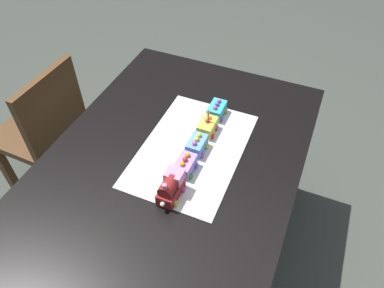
% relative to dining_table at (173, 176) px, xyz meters
% --- Properties ---
extents(ground_plane, '(8.00, 8.00, 0.00)m').
position_rel_dining_table_xyz_m(ground_plane, '(0.00, 0.00, -0.63)').
color(ground_plane, '#474C44').
extents(dining_table, '(1.40, 1.00, 0.74)m').
position_rel_dining_table_xyz_m(dining_table, '(0.00, 0.00, 0.00)').
color(dining_table, black).
rests_on(dining_table, ground).
extents(chair, '(0.41, 0.41, 0.86)m').
position_rel_dining_table_xyz_m(chair, '(0.13, 0.83, -0.16)').
color(chair, brown).
rests_on(chair, ground).
extents(cake_board, '(0.60, 0.40, 0.00)m').
position_rel_dining_table_xyz_m(cake_board, '(0.08, -0.05, 0.11)').
color(cake_board, silver).
rests_on(cake_board, dining_table).
extents(cake_locomotive, '(0.14, 0.08, 0.12)m').
position_rel_dining_table_xyz_m(cake_locomotive, '(-0.16, -0.07, 0.16)').
color(cake_locomotive, maroon).
rests_on(cake_locomotive, cake_board).
extents(cake_car_caboose_lavender, '(0.10, 0.08, 0.07)m').
position_rel_dining_table_xyz_m(cake_car_caboose_lavender, '(-0.04, -0.07, 0.14)').
color(cake_car_caboose_lavender, '#AD84E0').
rests_on(cake_car_caboose_lavender, cake_board).
extents(cake_car_gondola_sky_blue, '(0.10, 0.08, 0.07)m').
position_rel_dining_table_xyz_m(cake_car_gondola_sky_blue, '(0.08, -0.07, 0.14)').
color(cake_car_gondola_sky_blue, '#669EEA').
rests_on(cake_car_gondola_sky_blue, cake_board).
extents(cake_car_flatbed_lemon, '(0.10, 0.08, 0.07)m').
position_rel_dining_table_xyz_m(cake_car_flatbed_lemon, '(0.20, -0.07, 0.14)').
color(cake_car_flatbed_lemon, '#F4E04C').
rests_on(cake_car_flatbed_lemon, cake_board).
extents(cake_car_hopper_turquoise, '(0.10, 0.08, 0.07)m').
position_rel_dining_table_xyz_m(cake_car_hopper_turquoise, '(0.32, -0.07, 0.14)').
color(cake_car_hopper_turquoise, '#38B7C6').
rests_on(cake_car_hopper_turquoise, cake_board).
extents(birthday_candle, '(0.01, 0.01, 0.05)m').
position_rel_dining_table_xyz_m(birthday_candle, '(0.21, -0.07, 0.21)').
color(birthday_candle, '#F24C59').
rests_on(birthday_candle, cake_car_flatbed_lemon).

